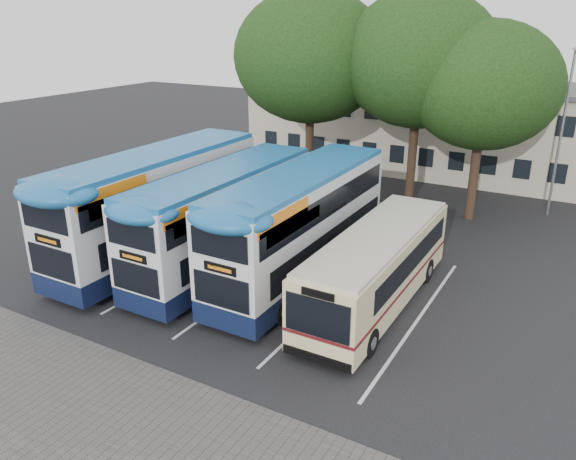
% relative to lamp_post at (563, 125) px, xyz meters
% --- Properties ---
extents(ground, '(120.00, 120.00, 0.00)m').
position_rel_lamp_post_xyz_m(ground, '(-6.00, -19.97, -5.08)').
color(ground, black).
rests_on(ground, ground).
extents(paving_strip, '(40.00, 6.00, 0.01)m').
position_rel_lamp_post_xyz_m(paving_strip, '(-8.00, -24.97, -5.08)').
color(paving_strip, '#595654').
rests_on(paving_strip, ground).
extents(bay_lines, '(14.12, 11.00, 0.01)m').
position_rel_lamp_post_xyz_m(bay_lines, '(-9.75, -14.97, -5.08)').
color(bay_lines, silver).
rests_on(bay_lines, ground).
extents(depot_building, '(32.40, 8.40, 6.20)m').
position_rel_lamp_post_xyz_m(depot_building, '(-6.00, 7.02, -1.93)').
color(depot_building, '#C3B19D').
rests_on(depot_building, ground).
extents(lamp_post, '(0.25, 1.05, 9.06)m').
position_rel_lamp_post_xyz_m(lamp_post, '(0.00, 0.00, 0.00)').
color(lamp_post, gray).
rests_on(lamp_post, ground).
extents(tree_left, '(8.92, 8.92, 12.08)m').
position_rel_lamp_post_xyz_m(tree_left, '(-13.51, -3.13, 3.19)').
color(tree_left, black).
rests_on(tree_left, ground).
extents(tree_mid, '(8.59, 8.59, 11.94)m').
position_rel_lamp_post_xyz_m(tree_mid, '(-7.34, -2.22, 3.19)').
color(tree_mid, black).
rests_on(tree_mid, ground).
extents(tree_right, '(7.68, 7.68, 10.44)m').
position_rel_lamp_post_xyz_m(tree_right, '(-3.71, -2.70, 2.08)').
color(tree_right, black).
rests_on(tree_right, ground).
extents(bus_dd_left, '(2.86, 11.79, 4.91)m').
position_rel_lamp_post_xyz_m(bus_dd_left, '(-14.96, -15.03, -2.38)').
color(bus_dd_left, '#101A3B').
rests_on(bus_dd_left, ground).
extents(bus_dd_mid, '(2.63, 10.86, 4.53)m').
position_rel_lamp_post_xyz_m(bus_dd_mid, '(-11.55, -14.70, -2.59)').
color(bus_dd_mid, '#101A3B').
rests_on(bus_dd_mid, ground).
extents(bus_dd_right, '(2.72, 11.23, 4.68)m').
position_rel_lamp_post_xyz_m(bus_dd_right, '(-8.22, -13.94, -2.51)').
color(bus_dd_right, '#101A3B').
rests_on(bus_dd_right, ground).
extents(bus_single, '(2.55, 10.04, 2.99)m').
position_rel_lamp_post_xyz_m(bus_single, '(-4.59, -14.51, -3.39)').
color(bus_single, beige).
rests_on(bus_single, ground).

